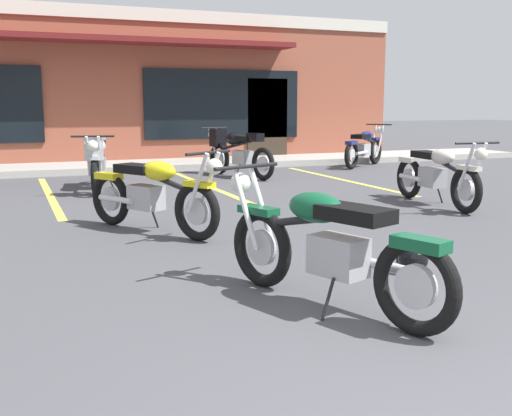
# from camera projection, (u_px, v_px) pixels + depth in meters

# --- Properties ---
(ground_plane) EXTENTS (80.00, 80.00, 0.00)m
(ground_plane) POSITION_uv_depth(u_px,v_px,m) (228.00, 254.00, 6.07)
(ground_plane) COLOR #47474C
(sidewalk_kerb) EXTENTS (22.00, 1.80, 0.14)m
(sidewalk_kerb) POSITION_uv_depth(u_px,v_px,m) (102.00, 167.00, 13.72)
(sidewalk_kerb) COLOR #A8A59E
(sidewalk_kerb) RESTS_ON ground_plane
(brick_storefront_building) EXTENTS (15.77, 7.12, 3.67)m
(brick_storefront_building) POSITION_uv_depth(u_px,v_px,m) (79.00, 90.00, 16.99)
(brick_storefront_building) COLOR brown
(brick_storefront_building) RESTS_ON ground_plane
(painted_stall_lines) EXTENTS (8.26, 4.80, 0.01)m
(painted_stall_lines) POSITION_uv_depth(u_px,v_px,m) (134.00, 191.00, 10.44)
(painted_stall_lines) COLOR #DBCC4C
(painted_stall_lines) RESTS_ON ground_plane
(motorcycle_foreground_classic) EXTENTS (1.03, 2.03, 0.98)m
(motorcycle_foreground_classic) POSITION_uv_depth(u_px,v_px,m) (328.00, 245.00, 4.40)
(motorcycle_foreground_classic) COLOR black
(motorcycle_foreground_classic) RESTS_ON ground_plane
(motorcycle_red_sportbike) EXTENTS (1.30, 1.89, 0.98)m
(motorcycle_red_sportbike) POSITION_uv_depth(u_px,v_px,m) (152.00, 193.00, 6.99)
(motorcycle_red_sportbike) COLOR black
(motorcycle_red_sportbike) RESTS_ON ground_plane
(motorcycle_black_cruiser) EXTENTS (0.96, 2.05, 0.98)m
(motorcycle_black_cruiser) POSITION_uv_depth(u_px,v_px,m) (237.00, 151.00, 12.43)
(motorcycle_black_cruiser) COLOR black
(motorcycle_black_cruiser) RESTS_ON ground_plane
(motorcycle_silver_naked) EXTENTS (0.79, 2.09, 0.98)m
(motorcycle_silver_naked) POSITION_uv_depth(u_px,v_px,m) (97.00, 160.00, 10.41)
(motorcycle_silver_naked) COLOR black
(motorcycle_silver_naked) RESTS_ON ground_plane
(motorcycle_blue_standard) EXTENTS (1.81, 1.45, 0.98)m
(motorcycle_blue_standard) POSITION_uv_depth(u_px,v_px,m) (365.00, 147.00, 14.44)
(motorcycle_blue_standard) COLOR black
(motorcycle_blue_standard) RESTS_ON ground_plane
(motorcycle_green_cafe_racer) EXTENTS (0.67, 2.11, 0.98)m
(motorcycle_green_cafe_racer) POSITION_uv_depth(u_px,v_px,m) (437.00, 174.00, 8.87)
(motorcycle_green_cafe_racer) COLOR black
(motorcycle_green_cafe_racer) RESTS_ON ground_plane
(helmet_on_pavement) EXTENTS (0.26, 0.26, 0.26)m
(helmet_on_pavement) POSITION_uv_depth(u_px,v_px,m) (413.00, 259.00, 5.34)
(helmet_on_pavement) COLOR black
(helmet_on_pavement) RESTS_ON ground_plane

